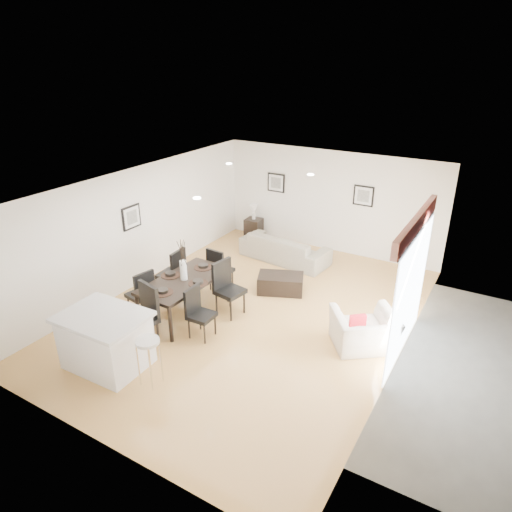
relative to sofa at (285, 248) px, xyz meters
The scene contains 26 objects.
ground 2.83m from the sofa, 76.41° to the right, with size 8.00×8.00×0.00m, color tan.
wall_back 1.75m from the sofa, 62.42° to the left, with size 6.00×0.04×2.70m, color white.
wall_front 6.84m from the sofa, 84.39° to the right, with size 6.00×0.04×2.70m, color white.
wall_left 3.74m from the sofa, 130.54° to the right, with size 0.04×8.00×2.70m, color white.
wall_right 4.68m from the sofa, 36.76° to the right, with size 0.04×8.00×2.70m, color white.
ceiling 3.67m from the sofa, 76.41° to the right, with size 6.00×8.00×0.02m, color white.
sofa is the anchor object (origin of this frame).
armchair 4.05m from the sofa, 42.10° to the right, with size 1.09×0.95×0.71m, color beige.
dining_table 3.49m from the sofa, 98.43° to the right, with size 1.04×1.97×0.80m.
dining_chair_wnear 4.12m from the sofa, 106.88° to the right, with size 0.55×0.55×1.03m.
dining_chair_wfar 3.19m from the sofa, 111.92° to the right, with size 0.54×0.54×1.12m.
dining_chair_enear 3.93m from the sofa, 87.41° to the right, with size 0.46×0.46×1.00m.
dining_chair_efar 2.96m from the sofa, 86.75° to the right, with size 0.59×0.59×1.14m.
dining_chair_head 4.66m from the sofa, 95.99° to the right, with size 0.64×0.64×1.19m.
dining_chair_foot 2.31m from the sofa, 103.00° to the right, with size 0.50×0.50×1.02m.
vase 3.57m from the sofa, 98.43° to the right, with size 1.09×1.67×0.85m.
coffee_table 1.73m from the sofa, 65.76° to the right, with size 1.00×0.60×0.40m, color black.
side_table 1.74m from the sofa, 148.09° to the left, with size 0.44×0.44×0.59m, color black.
table_lamp 1.82m from the sofa, 148.09° to the left, with size 0.22×0.22×0.42m.
cushion 4.05m from the sofa, 44.12° to the right, with size 0.29×0.09×0.29m, color #AA161F.
kitchen_island 5.47m from the sofa, 96.51° to the right, with size 1.44×1.12×0.99m.
bar_stool 5.46m from the sofa, 86.24° to the right, with size 0.38×0.38×0.84m.
framed_print_back_left 2.03m from the sofa, 127.23° to the left, with size 0.52×0.04×0.52m.
framed_print_back_right 2.38m from the sofa, 38.36° to the left, with size 0.52×0.04×0.52m.
framed_print_left_wall 3.96m from the sofa, 128.20° to the right, with size 0.04×0.52×0.52m.
sliding_door 4.56m from the sofa, 33.95° to the right, with size 0.12×2.70×2.57m.
Camera 1 is at (4.19, -6.98, 4.95)m, focal length 32.00 mm.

